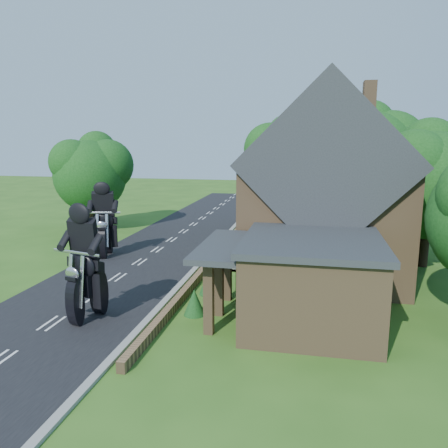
% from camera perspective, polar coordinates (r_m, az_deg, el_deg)
% --- Properties ---
extents(ground, '(120.00, 120.00, 0.00)m').
position_cam_1_polar(ground, '(21.34, -17.17, -9.12)').
color(ground, '#2D5818').
rests_on(ground, ground).
extents(road, '(7.00, 80.00, 0.02)m').
position_cam_1_polar(road, '(21.33, -17.17, -9.10)').
color(road, black).
rests_on(road, ground).
extents(kerb, '(0.30, 80.00, 0.12)m').
position_cam_1_polar(kerb, '(19.88, -7.75, -10.03)').
color(kerb, gray).
rests_on(kerb, ground).
extents(garden_wall, '(0.30, 22.00, 0.40)m').
position_cam_1_polar(garden_wall, '(24.19, -2.39, -5.74)').
color(garden_wall, olive).
rests_on(garden_wall, ground).
extents(house, '(9.54, 8.64, 10.24)m').
position_cam_1_polar(house, '(23.66, 12.89, 3.87)').
color(house, olive).
rests_on(house, ground).
extents(annex, '(7.05, 5.94, 3.44)m').
position_cam_1_polar(annex, '(17.53, 10.91, -7.12)').
color(annex, olive).
rests_on(annex, ground).
extents(tree_house_right, '(6.51, 6.00, 8.40)m').
position_cam_1_polar(tree_house_right, '(27.02, 26.09, 5.69)').
color(tree_house_right, black).
rests_on(tree_house_right, ground).
extents(tree_behind_house, '(7.81, 7.20, 10.08)m').
position_cam_1_polar(tree_behind_house, '(33.90, 19.01, 8.82)').
color(tree_behind_house, black).
rests_on(tree_behind_house, ground).
extents(tree_behind_left, '(6.94, 6.40, 9.16)m').
position_cam_1_polar(tree_behind_left, '(34.68, 8.74, 8.50)').
color(tree_behind_left, black).
rests_on(tree_behind_left, ground).
extents(tree_far_road, '(6.08, 5.60, 7.84)m').
position_cam_1_polar(tree_far_road, '(35.85, -16.50, 6.82)').
color(tree_far_road, black).
rests_on(tree_far_road, ground).
extents(shrub_a, '(0.90, 0.90, 1.10)m').
position_cam_1_polar(shrub_a, '(18.35, -3.89, -10.15)').
color(shrub_a, '#133E17').
rests_on(shrub_a, ground).
extents(shrub_b, '(0.90, 0.90, 1.10)m').
position_cam_1_polar(shrub_b, '(20.62, -2.03, -7.71)').
color(shrub_b, '#133E17').
rests_on(shrub_b, ground).
extents(shrub_c, '(0.90, 0.90, 1.10)m').
position_cam_1_polar(shrub_c, '(22.94, -0.56, -5.75)').
color(shrub_c, '#133E17').
rests_on(shrub_c, ground).
extents(shrub_d, '(0.90, 0.90, 1.10)m').
position_cam_1_polar(shrub_d, '(27.68, 1.62, -2.83)').
color(shrub_d, '#133E17').
rests_on(shrub_d, ground).
extents(shrub_e, '(0.90, 0.90, 1.10)m').
position_cam_1_polar(shrub_e, '(30.08, 2.44, -1.72)').
color(shrub_e, '#133E17').
rests_on(shrub_e, ground).
extents(shrub_f, '(0.90, 0.90, 1.10)m').
position_cam_1_polar(shrub_f, '(32.50, 3.14, -0.77)').
color(shrub_f, '#133E17').
rests_on(shrub_f, ground).
extents(motorcycle_lead, '(0.74, 1.58, 1.43)m').
position_cam_1_polar(motorcycle_lead, '(18.59, -17.37, -9.81)').
color(motorcycle_lead, black).
rests_on(motorcycle_lead, ground).
extents(motorcycle_follow, '(0.69, 1.54, 1.39)m').
position_cam_1_polar(motorcycle_follow, '(28.08, -15.23, -2.71)').
color(motorcycle_follow, black).
rests_on(motorcycle_follow, ground).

